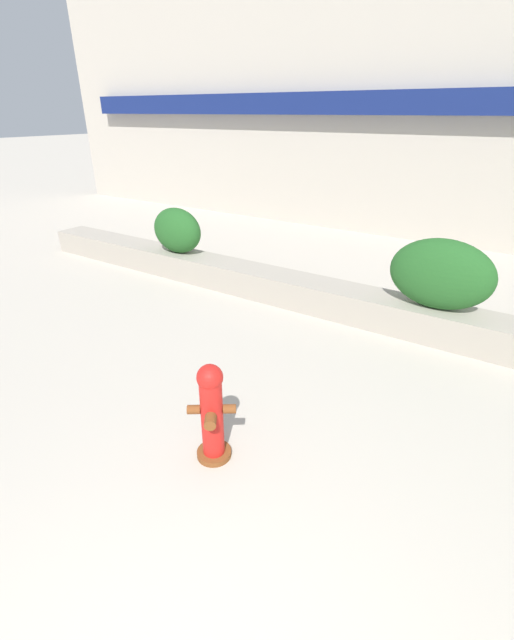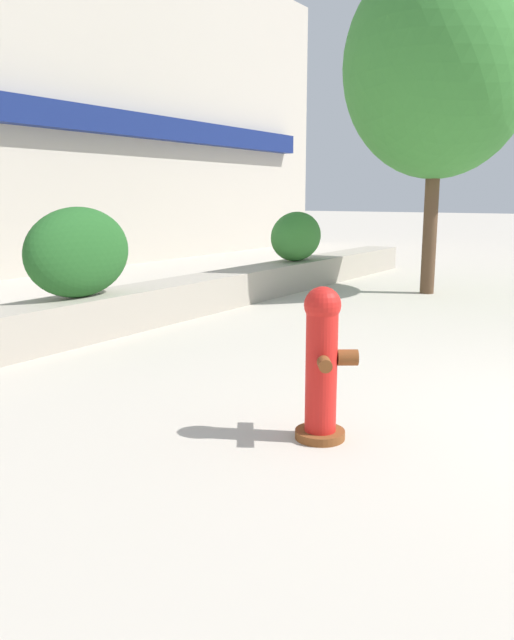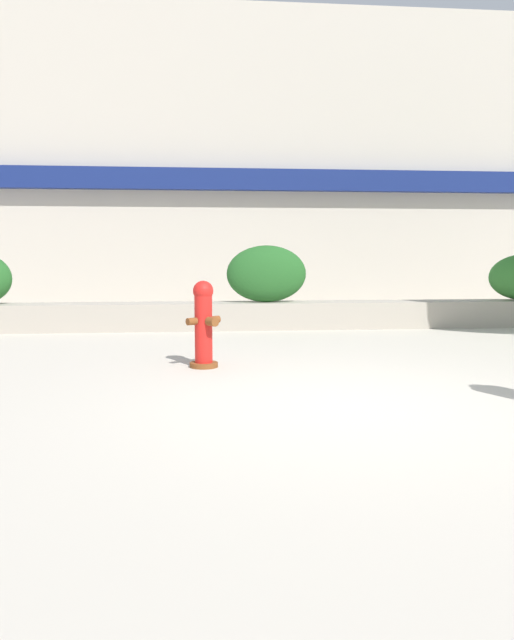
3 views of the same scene
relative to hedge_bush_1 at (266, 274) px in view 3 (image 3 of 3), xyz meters
The scene contains 5 objects.
ground_plane 6.09m from the hedge_bush_1, 88.72° to the right, with size 120.00×120.00×0.00m, color beige.
building_facade 6.68m from the hedge_bush_1, 88.72° to the left, with size 30.00×1.36×8.00m.
planter_wall_low 0.79m from the hedge_bush_1, ahead, with size 18.00×0.70×0.50m, color #ADA393.
hedge_bush_1 is the anchor object (origin of this frame).
fire_hydrant 4.08m from the hedge_bush_1, 107.53° to the right, with size 0.49×0.49×1.08m.
Camera 3 is at (-1.44, -5.57, 1.42)m, focal length 35.00 mm.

